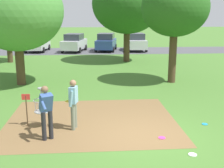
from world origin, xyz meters
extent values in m
plane|color=#47752D|center=(0.00, 0.00, 0.00)|extent=(160.00, 160.00, 0.00)
cube|color=brown|center=(-1.74, 1.60, 0.00)|extent=(6.13, 5.01, 0.01)
cylinder|color=#9E9EA3|center=(-3.42, 1.16, 0.68)|extent=(0.05, 0.05, 1.35)
cylinder|color=#9E9EA3|center=(-3.42, 1.16, 1.37)|extent=(0.24, 0.24, 0.04)
torus|color=#9E9EA3|center=(-3.42, 1.16, 0.95)|extent=(0.58, 0.58, 0.02)
torus|color=#9E9EA3|center=(-3.42, 1.16, 0.55)|extent=(0.55, 0.55, 0.03)
cylinder|color=#9E9EA3|center=(-3.42, 1.16, 0.53)|extent=(0.48, 0.48, 0.02)
cylinder|color=gray|center=(-3.19, 1.16, 0.75)|extent=(0.01, 0.01, 0.40)
cylinder|color=gray|center=(-3.23, 1.30, 0.75)|extent=(0.01, 0.01, 0.40)
cylinder|color=gray|center=(-3.35, 1.39, 0.75)|extent=(0.01, 0.01, 0.40)
cylinder|color=gray|center=(-3.50, 1.39, 0.75)|extent=(0.01, 0.01, 0.40)
cylinder|color=gray|center=(-3.62, 1.30, 0.75)|extent=(0.01, 0.01, 0.40)
cylinder|color=gray|center=(-3.66, 1.16, 0.75)|extent=(0.01, 0.01, 0.40)
cylinder|color=gray|center=(-3.62, 1.02, 0.75)|extent=(0.01, 0.01, 0.40)
cylinder|color=gray|center=(-3.50, 0.93, 0.75)|extent=(0.01, 0.01, 0.40)
cylinder|color=gray|center=(-3.35, 0.93, 0.75)|extent=(0.01, 0.01, 0.40)
cylinder|color=gray|center=(-3.23, 1.02, 0.75)|extent=(0.01, 0.01, 0.40)
cylinder|color=#4C3823|center=(-3.97, 1.26, 0.55)|extent=(0.04, 0.04, 1.10)
cube|color=red|center=(-3.97, 1.26, 1.05)|extent=(0.28, 0.03, 0.20)
cylinder|color=slate|center=(-2.36, 0.76, 0.46)|extent=(0.14, 0.14, 0.92)
cylinder|color=slate|center=(-2.30, 0.97, 0.46)|extent=(0.14, 0.14, 0.92)
cube|color=#84B7D1|center=(-2.33, 0.86, 1.20)|extent=(0.30, 0.40, 0.56)
sphere|color=#9E7051|center=(-2.33, 0.86, 1.60)|extent=(0.22, 0.22, 0.22)
cylinder|color=#84B7D1|center=(-2.40, 0.69, 1.12)|extent=(0.18, 0.13, 0.55)
cylinder|color=#84B7D1|center=(-2.30, 1.05, 1.12)|extent=(0.18, 0.13, 0.55)
cylinder|color=gold|center=(-2.50, 0.91, 0.97)|extent=(0.22, 0.22, 0.02)
cylinder|color=#232328|center=(-3.21, 0.01, 0.46)|extent=(0.14, 0.14, 0.92)
cylinder|color=#232328|center=(-3.01, 0.11, 0.46)|extent=(0.14, 0.14, 0.92)
cube|color=#385693|center=(-3.11, 0.06, 1.20)|extent=(0.50, 0.51, 0.60)
sphere|color=brown|center=(-3.14, 0.11, 1.60)|extent=(0.22, 0.22, 0.22)
cylinder|color=#385693|center=(-3.10, 0.40, 1.32)|extent=(0.35, 0.56, 0.21)
cylinder|color=green|center=(-3.23, 0.65, 1.29)|extent=(0.22, 0.22, 0.02)
cylinder|color=#385693|center=(-3.17, -0.18, 1.25)|extent=(0.30, 0.47, 0.37)
cylinder|color=#1E93DB|center=(2.27, 0.91, 0.01)|extent=(0.20, 0.20, 0.02)
cylinder|color=white|center=(1.04, -1.28, 0.01)|extent=(0.24, 0.24, 0.02)
cylinder|color=#E53D99|center=(0.46, -0.12, 0.01)|extent=(0.23, 0.23, 0.02)
cylinder|color=#4C3823|center=(-8.22, 15.30, 1.23)|extent=(0.42, 0.42, 2.47)
ellipsoid|color=#4C8E3D|center=(-8.22, 15.30, 3.80)|extent=(3.57, 3.57, 3.04)
cylinder|color=#4C3823|center=(2.89, 7.41, 1.38)|extent=(0.43, 0.43, 2.77)
ellipsoid|color=#285B1E|center=(2.89, 7.41, 4.14)|extent=(3.67, 3.67, 3.12)
cylinder|color=#4C3823|center=(1.25, 15.11, 1.26)|extent=(0.50, 0.50, 2.52)
ellipsoid|color=#285B1E|center=(1.25, 15.11, 4.62)|extent=(5.59, 5.59, 4.75)
cylinder|color=#4C3823|center=(-5.59, 7.53, 1.05)|extent=(0.48, 0.48, 2.11)
ellipsoid|color=#4C8E3D|center=(-5.59, 7.53, 3.98)|extent=(4.99, 4.99, 4.24)
cube|color=#4C4C51|center=(0.00, 22.29, 0.00)|extent=(36.00, 6.00, 0.01)
cube|color=silver|center=(-7.22, 22.31, 0.75)|extent=(2.13, 4.33, 0.90)
cube|color=#2D333D|center=(-7.22, 22.31, 1.52)|extent=(1.75, 2.30, 0.64)
cylinder|color=black|center=(-8.01, 23.68, 0.30)|extent=(0.23, 0.61, 0.60)
cylinder|color=black|center=(-6.22, 23.54, 0.30)|extent=(0.23, 0.61, 0.60)
cylinder|color=black|center=(-8.22, 21.09, 0.30)|extent=(0.23, 0.61, 0.60)
cylinder|color=black|center=(-6.43, 20.94, 0.30)|extent=(0.23, 0.61, 0.60)
cube|color=silver|center=(-3.38, 21.91, 0.75)|extent=(2.66, 4.49, 0.90)
cube|color=#2D333D|center=(-3.38, 21.91, 1.52)|extent=(2.02, 2.47, 0.64)
cylinder|color=black|center=(-3.98, 23.37, 0.30)|extent=(0.30, 0.62, 0.60)
cylinder|color=black|center=(-2.22, 22.99, 0.30)|extent=(0.30, 0.62, 0.60)
cylinder|color=black|center=(-4.54, 20.83, 0.30)|extent=(0.30, 0.62, 0.60)
cylinder|color=black|center=(-2.78, 20.45, 0.30)|extent=(0.30, 0.62, 0.60)
cube|color=#2D4784|center=(-0.03, 22.29, 0.75)|extent=(2.54, 4.46, 0.90)
cube|color=#2D333D|center=(-0.03, 22.29, 1.52)|extent=(1.96, 2.44, 0.64)
cylinder|color=black|center=(-0.68, 23.73, 0.30)|extent=(0.29, 0.62, 0.60)
cylinder|color=black|center=(1.09, 23.41, 0.30)|extent=(0.29, 0.62, 0.60)
cylinder|color=black|center=(-1.15, 21.17, 0.30)|extent=(0.29, 0.62, 0.60)
cylinder|color=black|center=(0.62, 20.85, 0.30)|extent=(0.29, 0.62, 0.60)
cube|color=silver|center=(3.17, 22.21, 0.75)|extent=(1.89, 4.24, 0.90)
cube|color=#2D333D|center=(3.17, 22.21, 1.52)|extent=(1.63, 2.22, 0.64)
cylinder|color=black|center=(2.30, 23.53, 0.30)|extent=(0.19, 0.60, 0.60)
cylinder|color=black|center=(4.10, 23.49, 0.30)|extent=(0.19, 0.60, 0.60)
cylinder|color=black|center=(2.25, 20.93, 0.30)|extent=(0.19, 0.60, 0.60)
cylinder|color=black|center=(4.05, 20.89, 0.30)|extent=(0.19, 0.60, 0.60)
camera|label=1|loc=(-1.75, -8.38, 3.80)|focal=46.10mm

